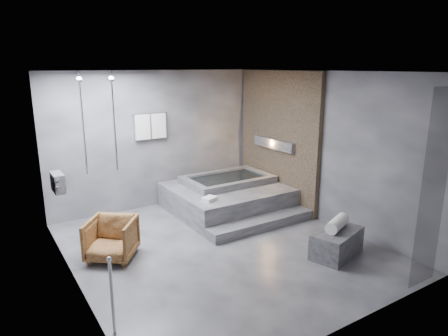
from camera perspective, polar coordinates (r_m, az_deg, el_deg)
room at (r=6.53m, az=1.36°, el=4.24°), size 5.00×5.04×2.82m
tub_deck at (r=8.23m, az=0.40°, el=-4.25°), size 2.20×2.00×0.50m
tub_step at (r=7.39m, az=5.42°, el=-7.88°), size 2.20×0.36×0.18m
concrete_bench at (r=6.57m, az=15.80°, el=-10.25°), size 1.01×0.73×0.41m
driftwood_chair at (r=6.42m, az=-15.78°, el=-9.70°), size 0.97×0.97×0.64m
rolled_towel at (r=6.50m, az=15.87°, el=-7.65°), size 0.58×0.39×0.20m
deck_towel at (r=7.28m, az=-2.12°, el=-4.43°), size 0.31×0.27×0.07m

